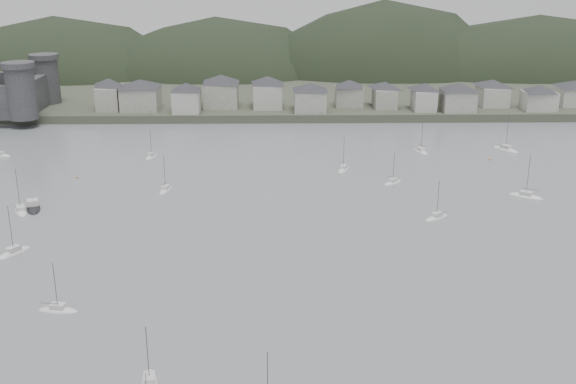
{
  "coord_description": "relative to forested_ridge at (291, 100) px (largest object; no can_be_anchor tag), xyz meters",
  "views": [
    {
      "loc": [
        -2.63,
        -78.34,
        58.22
      ],
      "look_at": [
        0.0,
        75.0,
        6.0
      ],
      "focal_mm": 43.6,
      "sensor_mm": 36.0,
      "label": 1
    }
  ],
  "objects": [
    {
      "name": "far_shore_land",
      "position": [
        -4.83,
        25.6,
        12.78
      ],
      "size": [
        900.0,
        250.0,
        3.0
      ],
      "primitive_type": "cube",
      "color": "#383D2D",
      "rests_on": "ground"
    },
    {
      "name": "forested_ridge",
      "position": [
        0.0,
        0.0,
        0.0
      ],
      "size": [
        851.55,
        103.94,
        102.57
      ],
      "color": "black",
      "rests_on": "ground"
    },
    {
      "name": "waterfront_town",
      "position": [
        45.75,
        -86.06,
        19.95
      ],
      "size": [
        451.48,
        28.46,
        12.92
      ],
      "color": "gray",
      "rests_on": "far_shore_land"
    },
    {
      "name": "moored_fleet",
      "position": [
        -8.54,
        -205.16,
        11.46
      ],
      "size": [
        245.99,
        160.91,
        13.02
      ],
      "color": "silver",
      "rests_on": "ground"
    },
    {
      "name": "motor_launch_far",
      "position": [
        -66.25,
        -188.41,
        11.57
      ],
      "size": [
        6.0,
        9.44,
        4.1
      ],
      "rotation": [
        0.0,
        0.0,
        3.48
      ],
      "color": "black",
      "rests_on": "ground"
    },
    {
      "name": "mooring_buoys",
      "position": [
        8.95,
        -194.87,
        11.43
      ],
      "size": [
        161.15,
        123.78,
        0.7
      ],
      "color": "#B47A3C",
      "rests_on": "ground"
    }
  ]
}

